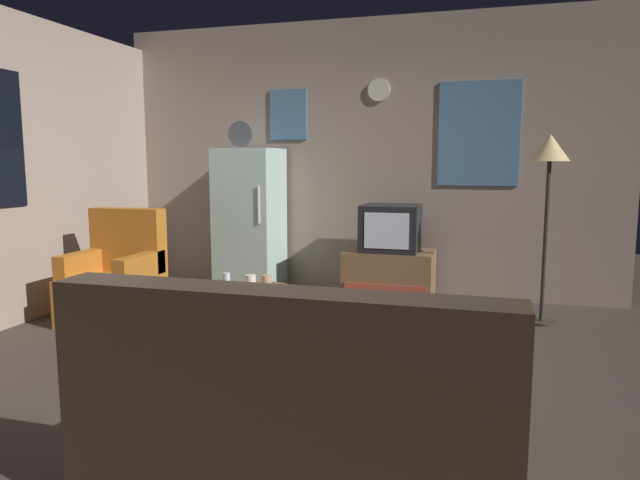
{
  "coord_description": "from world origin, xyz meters",
  "views": [
    {
      "loc": [
        1.25,
        -3.44,
        1.36
      ],
      "look_at": [
        0.0,
        0.9,
        0.75
      ],
      "focal_mm": 32.33,
      "sensor_mm": 36.0,
      "label": 1
    }
  ],
  "objects_px": {
    "fridge": "(250,221)",
    "coffee_table": "(249,320)",
    "standing_lamp": "(549,163)",
    "tv_stand": "(389,277)",
    "mug_ceramic_white": "(251,281)",
    "couch": "(296,426)",
    "wine_glass": "(227,283)",
    "armchair": "(116,282)",
    "book_stack": "(457,306)",
    "crt_tv": "(391,228)",
    "mug_ceramic_tan": "(267,281)"
  },
  "relations": [
    {
      "from": "tv_stand",
      "to": "mug_ceramic_white",
      "type": "xyz_separation_m",
      "value": [
        -0.81,
        -1.49,
        0.22
      ]
    },
    {
      "from": "armchair",
      "to": "wine_glass",
      "type": "bearing_deg",
      "value": -21.51
    },
    {
      "from": "crt_tv",
      "to": "mug_ceramic_white",
      "type": "relative_size",
      "value": 6.0
    },
    {
      "from": "fridge",
      "to": "standing_lamp",
      "type": "height_order",
      "value": "fridge"
    },
    {
      "from": "wine_glass",
      "to": "armchair",
      "type": "relative_size",
      "value": 0.16
    },
    {
      "from": "tv_stand",
      "to": "coffee_table",
      "type": "bearing_deg",
      "value": -115.32
    },
    {
      "from": "standing_lamp",
      "to": "wine_glass",
      "type": "xyz_separation_m",
      "value": [
        -2.24,
        -1.44,
        -0.85
      ]
    },
    {
      "from": "book_stack",
      "to": "tv_stand",
      "type": "bearing_deg",
      "value": 165.43
    },
    {
      "from": "standing_lamp",
      "to": "couch",
      "type": "distance_m",
      "value": 3.42
    },
    {
      "from": "coffee_table",
      "to": "book_stack",
      "type": "relative_size",
      "value": 3.41
    },
    {
      "from": "standing_lamp",
      "to": "mug_ceramic_white",
      "type": "bearing_deg",
      "value": -151.41
    },
    {
      "from": "armchair",
      "to": "fridge",
      "type": "bearing_deg",
      "value": 61.95
    },
    {
      "from": "crt_tv",
      "to": "wine_glass",
      "type": "distance_m",
      "value": 1.97
    },
    {
      "from": "mug_ceramic_white",
      "to": "couch",
      "type": "bearing_deg",
      "value": -62.24
    },
    {
      "from": "coffee_table",
      "to": "fridge",
      "type": "bearing_deg",
      "value": 112.52
    },
    {
      "from": "standing_lamp",
      "to": "wine_glass",
      "type": "distance_m",
      "value": 2.8
    },
    {
      "from": "coffee_table",
      "to": "armchair",
      "type": "height_order",
      "value": "armchair"
    },
    {
      "from": "tv_stand",
      "to": "coffee_table",
      "type": "distance_m",
      "value": 1.79
    },
    {
      "from": "wine_glass",
      "to": "mug_ceramic_white",
      "type": "relative_size",
      "value": 1.67
    },
    {
      "from": "fridge",
      "to": "standing_lamp",
      "type": "relative_size",
      "value": 1.11
    },
    {
      "from": "armchair",
      "to": "couch",
      "type": "bearing_deg",
      "value": -42.02
    },
    {
      "from": "armchair",
      "to": "standing_lamp",
      "type": "bearing_deg",
      "value": 14.82
    },
    {
      "from": "tv_stand",
      "to": "crt_tv",
      "type": "height_order",
      "value": "crt_tv"
    },
    {
      "from": "standing_lamp",
      "to": "mug_ceramic_white",
      "type": "xyz_separation_m",
      "value": [
        -2.17,
        -1.18,
        -0.88
      ]
    },
    {
      "from": "crt_tv",
      "to": "armchair",
      "type": "bearing_deg",
      "value": -150.31
    },
    {
      "from": "tv_stand",
      "to": "crt_tv",
      "type": "relative_size",
      "value": 1.56
    },
    {
      "from": "mug_ceramic_white",
      "to": "book_stack",
      "type": "height_order",
      "value": "mug_ceramic_white"
    },
    {
      "from": "crt_tv",
      "to": "book_stack",
      "type": "bearing_deg",
      "value": -14.66
    },
    {
      "from": "couch",
      "to": "book_stack",
      "type": "relative_size",
      "value": 8.04
    },
    {
      "from": "wine_glass",
      "to": "mug_ceramic_white",
      "type": "bearing_deg",
      "value": 73.14
    },
    {
      "from": "tv_stand",
      "to": "coffee_table",
      "type": "xyz_separation_m",
      "value": [
        -0.77,
        -1.62,
        -0.04
      ]
    },
    {
      "from": "mug_ceramic_tan",
      "to": "fridge",
      "type": "bearing_deg",
      "value": 116.9
    },
    {
      "from": "fridge",
      "to": "coffee_table",
      "type": "bearing_deg",
      "value": -67.48
    },
    {
      "from": "wine_glass",
      "to": "mug_ceramic_tan",
      "type": "relative_size",
      "value": 1.67
    },
    {
      "from": "tv_stand",
      "to": "mug_ceramic_tan",
      "type": "height_order",
      "value": "mug_ceramic_tan"
    },
    {
      "from": "coffee_table",
      "to": "mug_ceramic_tan",
      "type": "xyz_separation_m",
      "value": [
        0.08,
        0.16,
        0.26
      ]
    },
    {
      "from": "tv_stand",
      "to": "coffee_table",
      "type": "height_order",
      "value": "tv_stand"
    },
    {
      "from": "crt_tv",
      "to": "mug_ceramic_white",
      "type": "xyz_separation_m",
      "value": [
        -0.82,
        -1.49,
        -0.26
      ]
    },
    {
      "from": "armchair",
      "to": "tv_stand",
      "type": "bearing_deg",
      "value": 29.81
    },
    {
      "from": "crt_tv",
      "to": "wine_glass",
      "type": "bearing_deg",
      "value": -117.13
    },
    {
      "from": "tv_stand",
      "to": "wine_glass",
      "type": "height_order",
      "value": "wine_glass"
    },
    {
      "from": "crt_tv",
      "to": "armchair",
      "type": "relative_size",
      "value": 0.56
    },
    {
      "from": "tv_stand",
      "to": "coffee_table",
      "type": "relative_size",
      "value": 1.17
    },
    {
      "from": "fridge",
      "to": "standing_lamp",
      "type": "distance_m",
      "value": 2.91
    },
    {
      "from": "wine_glass",
      "to": "couch",
      "type": "xyz_separation_m",
      "value": [
        1.05,
        -1.6,
        -0.2
      ]
    },
    {
      "from": "tv_stand",
      "to": "crt_tv",
      "type": "xyz_separation_m",
      "value": [
        0.01,
        -0.0,
        0.48
      ]
    },
    {
      "from": "tv_stand",
      "to": "mug_ceramic_tan",
      "type": "distance_m",
      "value": 1.63
    },
    {
      "from": "book_stack",
      "to": "armchair",
      "type": "bearing_deg",
      "value": -159.19
    },
    {
      "from": "book_stack",
      "to": "coffee_table",
      "type": "bearing_deg",
      "value": -134.35
    },
    {
      "from": "couch",
      "to": "crt_tv",
      "type": "bearing_deg",
      "value": 92.75
    }
  ]
}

